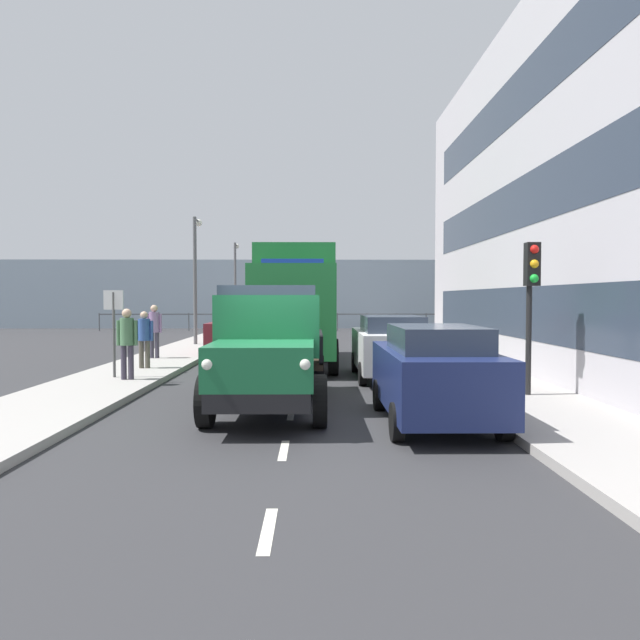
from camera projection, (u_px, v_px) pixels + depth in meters
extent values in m
plane|color=#2D2D30|center=(302.00, 361.00, 20.25)|extent=(80.00, 80.00, 0.00)
cube|color=#9E9993|center=(437.00, 358.00, 20.29)|extent=(2.59, 38.27, 0.15)
cube|color=#9E9993|center=(166.00, 359.00, 20.20)|extent=(2.59, 38.27, 0.15)
cube|color=silver|center=(268.00, 530.00, 5.43)|extent=(0.12, 1.10, 0.01)
cube|color=silver|center=(284.00, 450.00, 8.29)|extent=(0.12, 1.10, 0.01)
cube|color=silver|center=(291.00, 414.00, 10.88)|extent=(0.12, 1.10, 0.01)
cube|color=silver|center=(296.00, 390.00, 13.79)|extent=(0.12, 1.10, 0.01)
cube|color=silver|center=(299.00, 376.00, 16.22)|extent=(0.12, 1.10, 0.01)
cube|color=silver|center=(301.00, 365.00, 18.91)|extent=(0.12, 1.10, 0.01)
cube|color=silver|center=(302.00, 357.00, 21.49)|extent=(0.12, 1.10, 0.01)
cube|color=silver|center=(304.00, 350.00, 24.31)|extent=(0.12, 1.10, 0.01)
cube|color=silver|center=(305.00, 345.00, 26.98)|extent=(0.12, 1.10, 0.01)
cube|color=silver|center=(306.00, 341.00, 29.39)|extent=(0.12, 1.10, 0.01)
cube|color=silver|center=(306.00, 337.00, 32.30)|extent=(0.12, 1.10, 0.01)
cube|color=silver|center=(307.00, 334.00, 34.79)|extent=(0.12, 1.10, 0.01)
cube|color=silver|center=(307.00, 332.00, 37.14)|extent=(0.12, 1.10, 0.01)
cube|color=#2D3847|center=(529.00, 313.00, 15.16)|extent=(0.08, 19.85, 1.40)
cube|color=#2D3847|center=(530.00, 199.00, 15.05)|extent=(0.08, 19.85, 1.40)
cube|color=#2D3847|center=(532.00, 82.00, 14.94)|extent=(0.08, 19.85, 1.40)
cube|color=#8C9EAD|center=(308.00, 294.00, 42.27)|extent=(80.00, 0.80, 5.00)
cylinder|color=#4C5156|center=(515.00, 322.00, 38.89)|extent=(0.08, 0.08, 1.20)
cylinder|color=#4C5156|center=(485.00, 322.00, 38.87)|extent=(0.08, 0.08, 1.20)
cylinder|color=#4C5156|center=(456.00, 322.00, 38.85)|extent=(0.08, 0.08, 1.20)
cylinder|color=#4C5156|center=(426.00, 322.00, 38.83)|extent=(0.08, 0.08, 1.20)
cylinder|color=#4C5156|center=(397.00, 322.00, 38.81)|extent=(0.08, 0.08, 1.20)
cylinder|color=#4C5156|center=(367.00, 322.00, 38.79)|extent=(0.08, 0.08, 1.20)
cylinder|color=#4C5156|center=(337.00, 322.00, 38.77)|extent=(0.08, 0.08, 1.20)
cylinder|color=#4C5156|center=(308.00, 322.00, 38.75)|extent=(0.08, 0.08, 1.20)
cylinder|color=#4C5156|center=(278.00, 322.00, 38.73)|extent=(0.08, 0.08, 1.20)
cylinder|color=#4C5156|center=(248.00, 322.00, 38.71)|extent=(0.08, 0.08, 1.20)
cylinder|color=#4C5156|center=(219.00, 322.00, 38.69)|extent=(0.08, 0.08, 1.20)
cylinder|color=#4C5156|center=(189.00, 322.00, 38.66)|extent=(0.08, 0.08, 1.20)
cylinder|color=#4C5156|center=(159.00, 322.00, 38.64)|extent=(0.08, 0.08, 1.20)
cylinder|color=#4C5156|center=(129.00, 322.00, 38.62)|extent=(0.08, 0.08, 1.20)
cylinder|color=#4C5156|center=(99.00, 322.00, 38.60)|extent=(0.08, 0.08, 1.20)
cube|color=#4C5156|center=(308.00, 314.00, 38.73)|extent=(28.00, 0.08, 0.08)
cube|color=black|center=(270.00, 378.00, 11.43)|extent=(1.64, 5.60, 0.30)
cube|color=#196038|center=(262.00, 364.00, 9.56)|extent=(1.72, 1.90, 0.70)
cube|color=silver|center=(256.00, 373.00, 8.67)|extent=(1.16, 0.08, 0.56)
sphere|color=white|center=(305.00, 364.00, 8.67)|extent=(0.20, 0.20, 0.20)
sphere|color=white|center=(208.00, 364.00, 8.65)|extent=(0.20, 0.20, 0.20)
cube|color=#196038|center=(269.00, 325.00, 11.05)|extent=(1.93, 1.34, 1.15)
cube|color=#2D3847|center=(269.00, 300.00, 11.03)|extent=(1.78, 1.23, 0.56)
cube|color=#2D2319|center=(275.00, 360.00, 12.76)|extent=(2.10, 2.80, 0.16)
cube|color=black|center=(320.00, 345.00, 12.76)|extent=(0.08, 2.80, 0.56)
cube|color=black|center=(229.00, 345.00, 12.74)|extent=(0.08, 2.80, 0.56)
cylinder|color=black|center=(320.00, 401.00, 9.76)|extent=(0.24, 0.90, 0.90)
cylinder|color=black|center=(206.00, 401.00, 9.74)|extent=(0.24, 0.90, 0.90)
cylinder|color=black|center=(318.00, 375.00, 12.98)|extent=(0.24, 0.90, 0.90)
cylinder|color=black|center=(233.00, 376.00, 12.96)|extent=(0.24, 0.90, 0.90)
cube|color=#1E7033|center=(293.00, 311.00, 16.22)|extent=(2.40, 2.21, 2.60)
cube|color=#2D3847|center=(293.00, 291.00, 16.20)|extent=(2.20, 2.04, 0.80)
cube|color=#1933B2|center=(293.00, 262.00, 16.17)|extent=(1.75, 0.20, 0.16)
cube|color=#1E7033|center=(297.00, 293.00, 20.19)|extent=(2.50, 5.95, 3.00)
cube|color=black|center=(296.00, 343.00, 19.32)|extent=(2.00, 8.07, 0.36)
cylinder|color=black|center=(333.00, 357.00, 16.37)|extent=(0.28, 1.04, 1.04)
cylinder|color=black|center=(252.00, 357.00, 16.34)|extent=(0.28, 1.04, 1.04)
cylinder|color=black|center=(330.00, 346.00, 19.98)|extent=(0.28, 1.04, 1.04)
cylinder|color=black|center=(264.00, 346.00, 19.95)|extent=(0.28, 1.04, 1.04)
cylinder|color=black|center=(328.00, 342.00, 22.10)|extent=(0.28, 1.04, 1.04)
cylinder|color=black|center=(268.00, 342.00, 22.08)|extent=(0.28, 1.04, 1.04)
cube|color=navy|center=(434.00, 378.00, 10.03)|extent=(1.73, 4.00, 1.00)
cube|color=#2D3847|center=(437.00, 338.00, 9.80)|extent=(1.42, 2.20, 0.42)
cylinder|color=black|center=(379.00, 395.00, 11.28)|extent=(0.18, 0.60, 0.60)
cylinder|color=black|center=(462.00, 395.00, 11.29)|extent=(0.18, 0.60, 0.60)
cylinder|color=black|center=(397.00, 422.00, 8.80)|extent=(0.18, 0.60, 0.60)
cylinder|color=black|center=(504.00, 422.00, 8.82)|extent=(0.18, 0.60, 0.60)
cube|color=white|center=(391.00, 349.00, 15.71)|extent=(1.84, 4.20, 1.00)
cube|color=#2D3847|center=(392.00, 324.00, 15.48)|extent=(1.51, 2.31, 0.42)
cylinder|color=black|center=(355.00, 362.00, 17.02)|extent=(0.18, 0.60, 0.60)
cylinder|color=black|center=(414.00, 362.00, 17.04)|extent=(0.18, 0.60, 0.60)
cylinder|color=black|center=(363.00, 374.00, 14.42)|extent=(0.18, 0.60, 0.60)
cylinder|color=black|center=(432.00, 374.00, 14.44)|extent=(0.18, 0.60, 0.60)
cube|color=maroon|center=(238.00, 334.00, 22.30)|extent=(1.82, 4.51, 1.00)
cube|color=#2D3847|center=(238.00, 316.00, 22.47)|extent=(1.49, 2.48, 0.42)
cylinder|color=black|center=(257.00, 350.00, 20.93)|extent=(0.18, 0.60, 0.60)
cylinder|color=black|center=(209.00, 350.00, 20.92)|extent=(0.18, 0.60, 0.60)
cylinder|color=black|center=(263.00, 344.00, 23.73)|extent=(0.18, 0.60, 0.60)
cylinder|color=black|center=(221.00, 344.00, 23.71)|extent=(0.18, 0.60, 0.60)
cube|color=#B21E1E|center=(255.00, 326.00, 28.83)|extent=(1.80, 4.35, 1.00)
cube|color=#2D3847|center=(255.00, 312.00, 29.00)|extent=(1.48, 2.39, 0.42)
cylinder|color=black|center=(270.00, 338.00, 27.51)|extent=(0.18, 0.60, 0.60)
cylinder|color=black|center=(234.00, 338.00, 27.49)|extent=(0.18, 0.60, 0.60)
cylinder|color=black|center=(274.00, 334.00, 30.21)|extent=(0.18, 0.60, 0.60)
cylinder|color=black|center=(241.00, 334.00, 30.19)|extent=(0.18, 0.60, 0.60)
cylinder|color=#383342|center=(131.00, 362.00, 14.46)|extent=(0.14, 0.14, 0.86)
cylinder|color=#383342|center=(124.00, 362.00, 14.46)|extent=(0.14, 0.14, 0.86)
cylinder|color=#47724C|center=(127.00, 332.00, 14.43)|extent=(0.34, 0.34, 0.68)
cylinder|color=#47724C|center=(136.00, 333.00, 14.43)|extent=(0.09, 0.09, 0.63)
cylinder|color=#47724C|center=(118.00, 333.00, 14.43)|extent=(0.09, 0.09, 0.63)
sphere|color=tan|center=(127.00, 313.00, 14.41)|extent=(0.23, 0.23, 0.23)
cylinder|color=#4C473D|center=(148.00, 354.00, 16.82)|extent=(0.14, 0.14, 0.81)
cylinder|color=#4C473D|center=(141.00, 354.00, 16.82)|extent=(0.14, 0.14, 0.81)
cylinder|color=#2D4C8C|center=(144.00, 330.00, 16.80)|extent=(0.34, 0.34, 0.64)
cylinder|color=#2D4C8C|center=(152.00, 331.00, 16.80)|extent=(0.09, 0.09, 0.59)
cylinder|color=#2D4C8C|center=(137.00, 331.00, 16.80)|extent=(0.09, 0.09, 0.59)
sphere|color=tan|center=(144.00, 315.00, 16.78)|extent=(0.22, 0.22, 0.22)
cylinder|color=#383342|center=(157.00, 345.00, 19.65)|extent=(0.14, 0.14, 0.88)
cylinder|color=#383342|center=(152.00, 345.00, 19.65)|extent=(0.14, 0.14, 0.88)
cylinder|color=gray|center=(154.00, 322.00, 19.62)|extent=(0.34, 0.34, 0.70)
cylinder|color=gray|center=(161.00, 323.00, 19.62)|extent=(0.09, 0.09, 0.64)
cylinder|color=gray|center=(148.00, 323.00, 19.62)|extent=(0.09, 0.09, 0.64)
sphere|color=tan|center=(154.00, 308.00, 19.60)|extent=(0.24, 0.24, 0.24)
cylinder|color=black|center=(529.00, 319.00, 12.14)|extent=(0.12, 0.12, 3.20)
cube|color=black|center=(532.00, 264.00, 11.96)|extent=(0.28, 0.24, 0.90)
sphere|color=red|center=(535.00, 249.00, 11.83)|extent=(0.18, 0.18, 0.18)
sphere|color=orange|center=(534.00, 264.00, 11.84)|extent=(0.18, 0.18, 0.18)
sphere|color=green|center=(534.00, 278.00, 11.85)|extent=(0.18, 0.18, 0.18)
cylinder|color=#59595B|center=(195.00, 281.00, 25.56)|extent=(0.16, 0.16, 5.65)
cylinder|color=#59595B|center=(197.00, 220.00, 25.90)|extent=(0.10, 0.90, 0.10)
sphere|color=silver|center=(199.00, 223.00, 26.36)|extent=(0.32, 0.32, 0.32)
cylinder|color=#59595B|center=(235.00, 286.00, 37.17)|extent=(0.16, 0.16, 5.63)
cylinder|color=#59595B|center=(236.00, 245.00, 37.51)|extent=(0.10, 0.90, 0.10)
sphere|color=silver|center=(237.00, 246.00, 37.97)|extent=(0.32, 0.32, 0.32)
cylinder|color=#4C4C4C|center=(114.00, 335.00, 14.85)|extent=(0.07, 0.07, 2.20)
cube|color=silver|center=(113.00, 300.00, 14.81)|extent=(0.50, 0.04, 0.50)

